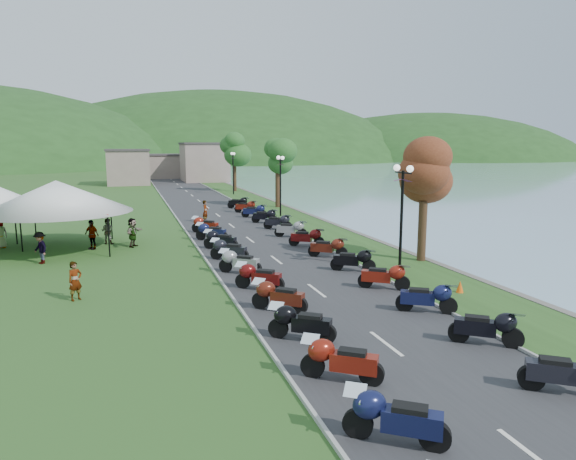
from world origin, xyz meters
TOP-DOWN VIEW (x-y plane):
  - road at (0.00, 40.00)m, footprint 7.00×120.00m
  - hills_backdrop at (0.00, 200.00)m, footprint 360.00×120.00m
  - far_building at (-2.00, 85.00)m, footprint 18.00×16.00m
  - moto_row_left at (-2.31, 15.36)m, footprint 2.60×34.35m
  - moto_row_right at (2.70, 24.91)m, footprint 2.60×40.52m
  - vendor_tent_main at (-11.10, 28.22)m, footprint 5.50×5.50m
  - tree_lakeside at (7.18, 19.64)m, footprint 2.55×2.55m
  - pedestrian_a at (-9.38, 17.62)m, footprint 0.70×0.67m
  - pedestrian_b at (-8.56, 29.35)m, footprint 0.86×0.66m
  - pedestrian_c at (-11.64, 24.82)m, footprint 0.94×1.14m

SIDE VIEW (x-z plane):
  - hills_backdrop at x=0.00m, z-range -38.00..38.00m
  - pedestrian_a at x=-9.38m, z-range -0.77..0.77m
  - pedestrian_b at x=-8.56m, z-range -0.79..0.79m
  - pedestrian_c at x=-11.64m, z-range -0.82..0.82m
  - road at x=0.00m, z-range 0.00..0.02m
  - moto_row_left at x=-2.31m, z-range 0.00..1.10m
  - moto_row_right at x=2.70m, z-range 0.00..1.10m
  - vendor_tent_main at x=-11.10m, z-range 0.00..4.00m
  - far_building at x=-2.00m, z-range 0.00..5.00m
  - tree_lakeside at x=7.18m, z-range 0.00..7.09m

